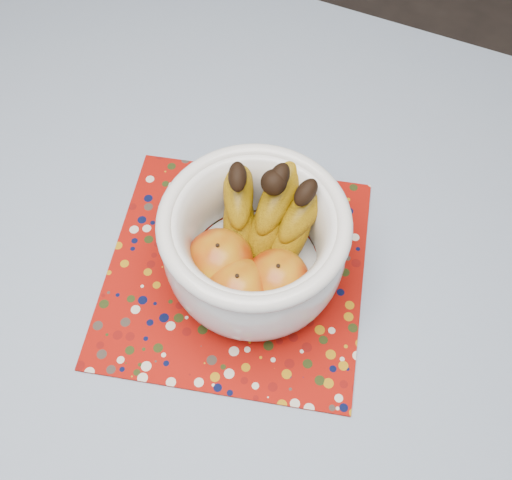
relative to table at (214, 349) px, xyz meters
The scene contains 4 objects.
table is the anchor object (origin of this frame).
tablecloth 0.08m from the table, ahead, with size 1.32×1.32×0.01m, color slate.
placemat 0.12m from the table, 92.39° to the left, with size 0.34×0.34×0.00m, color #940F08.
fruit_bowl 0.20m from the table, 77.46° to the left, with size 0.23×0.24×0.17m.
Camera 1 is at (0.18, -0.25, 1.49)m, focal length 42.00 mm.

